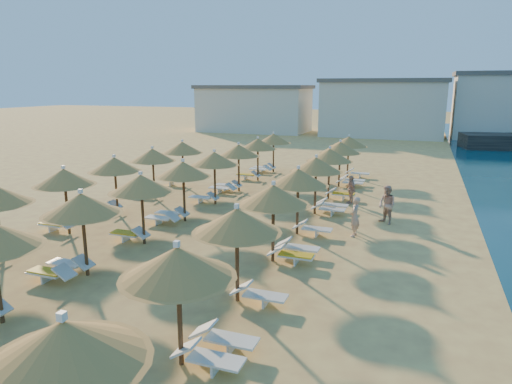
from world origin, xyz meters
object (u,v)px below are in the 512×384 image
at_px(parasol_row_east, 287,186).
at_px(beachgoer_a, 355,217).
at_px(beachgoer_b, 387,205).
at_px(beachgoer_c, 351,190).
at_px(parasol_row_west, 164,177).

height_order(parasol_row_east, beachgoer_a, parasol_row_east).
distance_m(parasol_row_east, beachgoer_b, 6.06).
distance_m(parasol_row_east, beachgoer_c, 8.15).
bearing_deg(parasol_row_east, beachgoer_a, 43.16).
distance_m(beachgoer_b, beachgoer_a, 2.64).
height_order(parasol_row_west, beachgoer_a, parasol_row_west).
distance_m(parasol_row_west, beachgoer_c, 10.65).
xyz_separation_m(parasol_row_east, parasol_row_west, (-5.61, 0.00, 0.00)).
relative_size(parasol_row_east, parasol_row_west, 1.00).
height_order(parasol_row_west, beachgoer_b, parasol_row_west).
xyz_separation_m(parasol_row_east, beachgoer_b, (3.57, 4.64, -1.58)).
bearing_deg(beachgoer_b, parasol_row_east, -84.72).
bearing_deg(beachgoer_b, parasol_row_west, -110.32).
height_order(parasol_row_west, beachgoer_c, parasol_row_west).
xyz_separation_m(beachgoer_b, beachgoer_a, (-1.16, -2.37, -0.05)).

